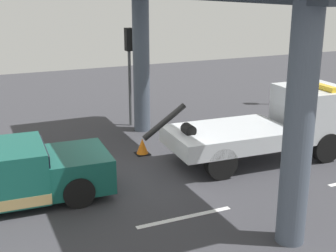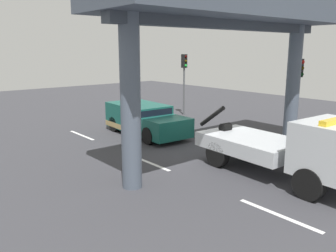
% 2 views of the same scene
% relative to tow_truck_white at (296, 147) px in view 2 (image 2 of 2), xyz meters
% --- Properties ---
extents(ground_plane, '(60.00, 40.00, 0.10)m').
position_rel_tow_truck_white_xyz_m(ground_plane, '(-4.82, 0.04, -1.25)').
color(ground_plane, '#38383D').
extents(lane_stripe_west, '(2.60, 0.16, 0.01)m').
position_rel_tow_truck_white_xyz_m(lane_stripe_west, '(-10.82, -2.68, -1.20)').
color(lane_stripe_west, silver).
rests_on(lane_stripe_west, ground).
extents(lane_stripe_mid, '(2.60, 0.16, 0.01)m').
position_rel_tow_truck_white_xyz_m(lane_stripe_mid, '(-4.82, -2.68, -1.20)').
color(lane_stripe_mid, silver).
rests_on(lane_stripe_mid, ground).
extents(lane_stripe_east, '(2.60, 0.16, 0.01)m').
position_rel_tow_truck_white_xyz_m(lane_stripe_east, '(1.18, -2.68, -1.20)').
color(lane_stripe_east, silver).
rests_on(lane_stripe_east, ground).
extents(tow_truck_white, '(7.30, 2.67, 2.46)m').
position_rel_tow_truck_white_xyz_m(tow_truck_white, '(0.00, 0.00, 0.00)').
color(tow_truck_white, silver).
rests_on(tow_truck_white, ground).
extents(towed_van_green, '(5.29, 2.42, 1.58)m').
position_rel_tow_truck_white_xyz_m(towed_van_green, '(-8.91, 0.04, -0.42)').
color(towed_van_green, '#145147').
rests_on(towed_van_green, ground).
extents(overpass_structure, '(3.60, 11.36, 6.56)m').
position_rel_tow_truck_white_xyz_m(overpass_structure, '(-3.11, 0.04, 4.51)').
color(overpass_structure, '#4C5666').
rests_on(overpass_structure, ground).
extents(traffic_light_near, '(0.39, 0.32, 4.14)m').
position_rel_tow_truck_white_xyz_m(traffic_light_near, '(-11.80, 5.53, 1.83)').
color(traffic_light_near, '#515456').
rests_on(traffic_light_near, ground).
extents(traffic_light_far, '(0.39, 0.32, 4.02)m').
position_rel_tow_truck_white_xyz_m(traffic_light_far, '(-3.30, 5.53, 1.74)').
color(traffic_light_far, '#515456').
rests_on(traffic_light_far, ground).
extents(traffic_cone_orange, '(0.47, 0.47, 0.56)m').
position_rel_tow_truck_white_xyz_m(traffic_cone_orange, '(-4.13, 2.05, -0.94)').
color(traffic_cone_orange, orange).
rests_on(traffic_cone_orange, ground).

